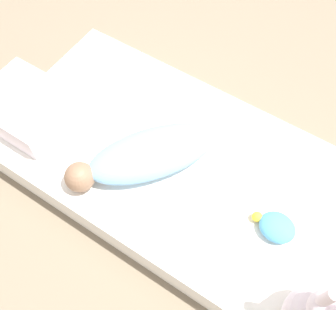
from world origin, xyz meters
name	(u,v)px	position (x,y,z in m)	size (l,w,h in m)	color
ground_plane	(182,179)	(0.00, 0.00, 0.00)	(12.00, 12.00, 0.00)	#7A6B56
bed_mattress	(182,171)	(0.00, 0.00, 0.07)	(1.47, 0.76, 0.15)	white
swaddled_baby	(146,155)	(0.11, 0.08, 0.21)	(0.46, 0.53, 0.12)	#7FB7E5
pillow	(27,107)	(0.63, 0.15, 0.21)	(0.33, 0.29, 0.12)	white
turtle_plush	(276,227)	(-0.41, 0.06, 0.18)	(0.16, 0.11, 0.06)	#4C99C6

